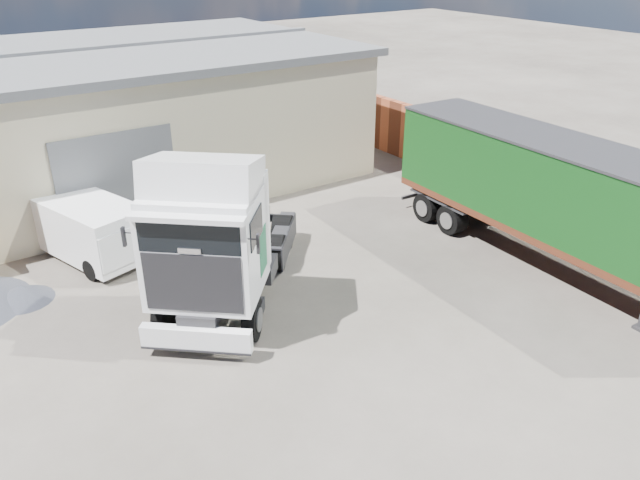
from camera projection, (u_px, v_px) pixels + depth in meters
ground at (342, 358)px, 15.23m from camera, size 120.00×120.00×0.00m
brick_boundary_wall at (486, 159)px, 24.97m from camera, size 0.35×26.00×2.50m
tractor_unit at (217, 244)px, 16.40m from camera, size 6.57×7.01×4.76m
box_trailer at (557, 192)px, 18.67m from camera, size 2.98×11.92×3.93m
panel_van at (87, 228)px, 19.70m from camera, size 3.20×5.04×1.92m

